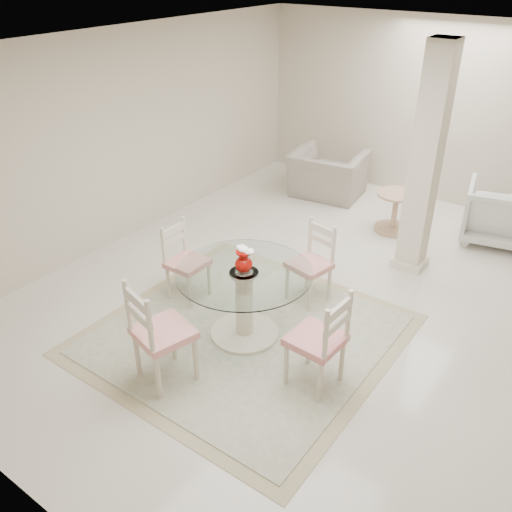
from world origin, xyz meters
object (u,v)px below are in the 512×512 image
Objects in this scene: dining_chair_west at (183,256)px; recliner_taupe at (327,174)px; dining_table at (244,304)px; armchair_white at (499,213)px; dining_chair_north at (313,257)px; dining_chair_south at (155,328)px; red_vase at (244,260)px; side_table at (394,213)px; dining_chair_east at (323,335)px; column at (426,163)px.

dining_chair_west is 3.51m from recliner_taupe.
armchair_white reaches higher than dining_table.
dining_chair_north is 1.16× the size of armchair_white.
dining_table is 1.14× the size of dining_chair_south.
dining_chair_west reaches higher than dining_table.
side_table is (0.26, 3.15, -0.63)m from red_vase.
dining_chair_east is 0.94× the size of dining_chair_south.
dining_chair_north is at bearing 108.53° from recliner_taupe.
column is 1.71m from dining_chair_north.
red_vase reaches higher than side_table.
dining_chair_north reaches higher than recliner_taupe.
dining_table is 2.35× the size of side_table.
red_vase is 0.27× the size of dining_chair_west.
dining_chair_south is at bearing -96.42° from side_table.
dining_chair_south is 1.33× the size of armchair_white.
dining_table is 1.05m from dining_chair_south.
dining_chair_west is (-1.82, -2.17, -0.83)m from column.
dining_chair_east is 0.99× the size of recliner_taupe.
dining_table is at bearing -95.71° from red_vase.
dining_table is at bearing -94.65° from side_table.
column is 1.46m from side_table.
dining_chair_north reaches higher than dining_table.
armchair_white is at bearing 63.10° from column.
dining_chair_east is at bearing 70.60° from armchair_white.
dining_chair_west is (-1.00, 0.19, -0.37)m from red_vase.
red_vase is 1.07m from dining_chair_east.
dining_chair_south is (0.78, -1.20, 0.09)m from dining_chair_west.
armchair_white is (1.49, 3.68, 0.01)m from dining_table.
column is 2.30× the size of dining_chair_south.
armchair_white is (0.49, 3.87, -0.18)m from dining_chair_east.
side_table is (0.05, 2.15, -0.27)m from dining_chair_north.
armchair_white is 1.35m from side_table.
column is at bearing 70.71° from red_vase.
red_vase is at bearing -109.29° from column.
dining_table is 1.21× the size of dining_chair_east.
red_vase is at bearing -94.65° from side_table.
dining_chair_south is (-0.41, -2.00, 0.08)m from dining_chair_north.
dining_table is at bearing -109.28° from column.
dining_chair_west is at bearing -129.98° from column.
side_table is at bearing 99.64° from dining_chair_north.
red_vase is 0.30× the size of armchair_white.
column reaches higher than dining_table.
dining_table is 5.06× the size of red_vase.
dining_chair_north is 2.17m from side_table.
recliner_taupe is 2.62m from armchair_white.
red_vase reaches higher than dining_chair_north.
side_table is (0.47, 4.15, -0.36)m from dining_chair_south.
dining_table is at bearing -100.67° from dining_chair_west.
side_table is at bearing 85.35° from dining_table.
red_vase is 0.47× the size of side_table.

